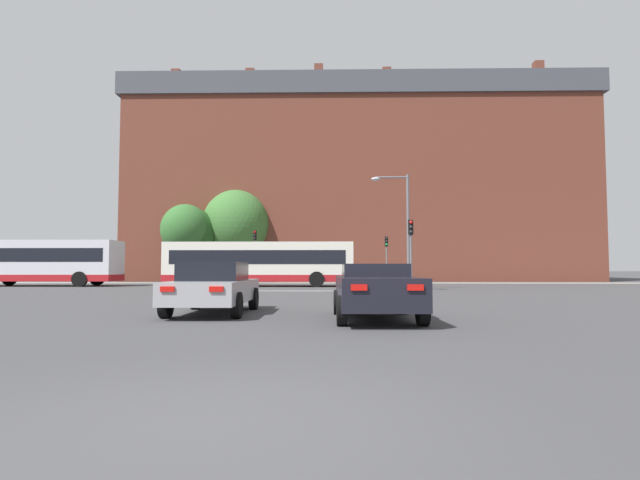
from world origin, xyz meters
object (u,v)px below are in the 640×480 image
object	(u,v)px
car_saloon_left	(214,287)
car_roadster_right	(375,290)
street_lamp_junction	(401,218)
traffic_light_far_right	(386,251)
traffic_light_near_right	(411,243)
bus_crossing_trailing	(44,262)
traffic_light_far_left	(255,248)
pedestrian_waiting	(206,271)
bus_crossing_lead	(260,263)

from	to	relation	value
car_saloon_left	car_roadster_right	world-z (taller)	car_saloon_left
car_roadster_right	street_lamp_junction	world-z (taller)	street_lamp_junction
car_roadster_right	traffic_light_far_right	xyz separation A→B (m)	(3.55, 28.78, 1.88)
traffic_light_near_right	car_roadster_right	bearing A→B (deg)	-102.43
bus_crossing_trailing	traffic_light_far_right	distance (m)	25.15
traffic_light_far_left	street_lamp_junction	size ratio (longest dim) A/B	0.66
bus_crossing_trailing	pedestrian_waiting	distance (m)	11.72
bus_crossing_lead	traffic_light_far_right	distance (m)	11.93
bus_crossing_trailing	street_lamp_junction	size ratio (longest dim) A/B	1.53
car_saloon_left	traffic_light_far_right	size ratio (longest dim) A/B	1.14
car_roadster_right	bus_crossing_lead	xyz separation A→B (m)	(-5.77, 21.41, 0.88)
traffic_light_far_right	traffic_light_near_right	distance (m)	13.89
bus_crossing_lead	traffic_light_near_right	xyz separation A→B (m)	(9.05, -6.51, 1.01)
traffic_light_far_right	street_lamp_junction	xyz separation A→B (m)	(-0.54, -12.17, 1.51)
bus_crossing_trailing	traffic_light_far_right	bearing A→B (deg)	-73.54
bus_crossing_trailing	traffic_light_far_left	distance (m)	15.23
street_lamp_junction	pedestrian_waiting	bearing A→B (deg)	139.67
car_saloon_left	bus_crossing_trailing	bearing A→B (deg)	129.19
car_saloon_left	pedestrian_waiting	xyz separation A→B (m)	(-6.99, 27.19, 0.25)
traffic_light_far_left	traffic_light_far_right	size ratio (longest dim) A/B	1.14
traffic_light_far_left	bus_crossing_trailing	bearing A→B (deg)	-151.27
pedestrian_waiting	bus_crossing_trailing	bearing A→B (deg)	17.41
car_saloon_left	bus_crossing_lead	size ratio (longest dim) A/B	0.35
bus_crossing_trailing	street_lamp_junction	distance (m)	24.22
car_saloon_left	bus_crossing_trailing	xyz separation A→B (m)	(-16.35, 20.18, 0.94)
car_roadster_right	traffic_light_near_right	world-z (taller)	traffic_light_near_right
traffic_light_far_left	car_roadster_right	bearing A→B (deg)	-75.95
car_saloon_left	traffic_light_near_right	size ratio (longest dim) A/B	1.14
bus_crossing_lead	street_lamp_junction	xyz separation A→B (m)	(8.79, -4.80, 2.51)
car_roadster_right	bus_crossing_trailing	xyz separation A→B (m)	(-20.55, 21.66, 0.96)
traffic_light_far_left	street_lamp_junction	distance (m)	16.09
bus_crossing_trailing	traffic_light_far_right	xyz separation A→B (m)	(24.11, 7.12, 0.92)
traffic_light_far_right	street_lamp_junction	distance (m)	12.27
traffic_light_far_left	pedestrian_waiting	world-z (taller)	traffic_light_far_left
bus_crossing_lead	traffic_light_near_right	bearing A→B (deg)	-125.73
car_roadster_right	traffic_light_far_left	world-z (taller)	traffic_light_far_left
car_roadster_right	bus_crossing_lead	bearing A→B (deg)	104.22
bus_crossing_lead	street_lamp_junction	world-z (taller)	street_lamp_junction
car_saloon_left	car_roadster_right	size ratio (longest dim) A/B	1.01
car_saloon_left	traffic_light_near_right	world-z (taller)	traffic_light_near_right
car_saloon_left	pedestrian_waiting	distance (m)	28.08
bus_crossing_lead	pedestrian_waiting	world-z (taller)	bus_crossing_lead
bus_crossing_lead	traffic_light_far_left	distance (m)	7.80
bus_crossing_lead	bus_crossing_trailing	world-z (taller)	bus_crossing_trailing
car_roadster_right	pedestrian_waiting	xyz separation A→B (m)	(-11.19, 28.67, 0.27)
traffic_light_near_right	pedestrian_waiting	xyz separation A→B (m)	(-14.47, 13.78, -1.62)
car_saloon_left	traffic_light_near_right	distance (m)	15.48
car_roadster_right	street_lamp_junction	distance (m)	17.22
car_roadster_right	traffic_light_far_left	distance (m)	29.93
car_saloon_left	traffic_light_far_left	xyz separation A→B (m)	(-3.05, 27.47, 2.19)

